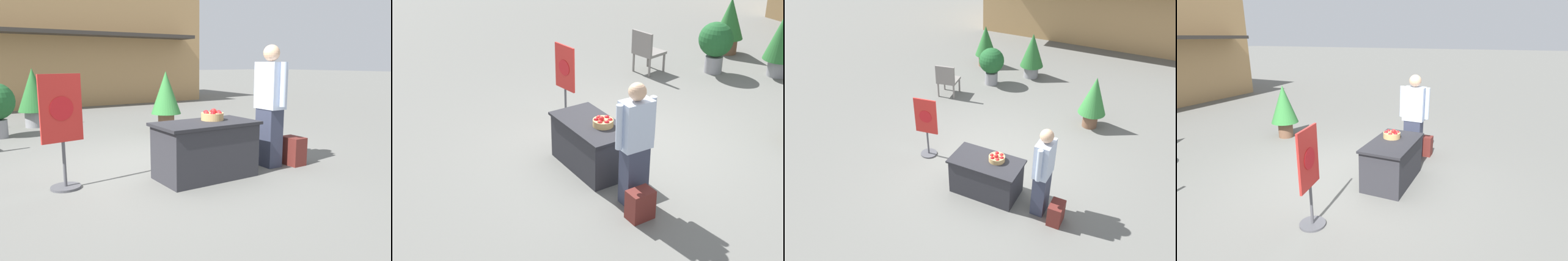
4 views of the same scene
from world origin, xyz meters
TOP-DOWN VIEW (x-y plane):
  - ground_plane at (0.00, 0.00)m, footprint 120.00×120.00m
  - display_table at (0.23, -0.81)m, footprint 1.36×0.73m
  - apple_basket at (0.40, -0.72)m, footprint 0.30×0.30m
  - person_visitor at (1.34, -0.84)m, footprint 0.27×0.61m
  - backpack at (1.70, -0.99)m, footprint 0.24×0.34m
  - poster_board at (-1.47, -0.29)m, footprint 0.51×0.36m
  - patio_chair at (-2.58, 2.38)m, footprint 0.64×0.64m
  - potted_plant_near_left at (-0.92, 4.71)m, footprint 0.72×0.72m
  - potted_plant_far_right at (-2.61, 4.88)m, footprint 0.68×0.68m
  - potted_plant_far_left at (-1.82, 3.67)m, footprint 0.75×0.75m

SIDE VIEW (x-z plane):
  - ground_plane at x=0.00m, z-range 0.00..0.00m
  - backpack at x=1.70m, z-range 0.00..0.42m
  - display_table at x=0.23m, z-range 0.00..0.75m
  - patio_chair at x=-2.58m, z-range 0.05..1.01m
  - potted_plant_far_left at x=-1.82m, z-range 0.12..1.24m
  - poster_board at x=-1.47m, z-range 0.04..1.43m
  - potted_plant_far_right at x=-2.61m, z-range 0.09..1.43m
  - potted_plant_near_left at x=-0.92m, z-range 0.10..1.49m
  - apple_basket at x=0.40m, z-range 0.73..0.89m
  - person_visitor at x=1.34m, z-range 0.02..1.79m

